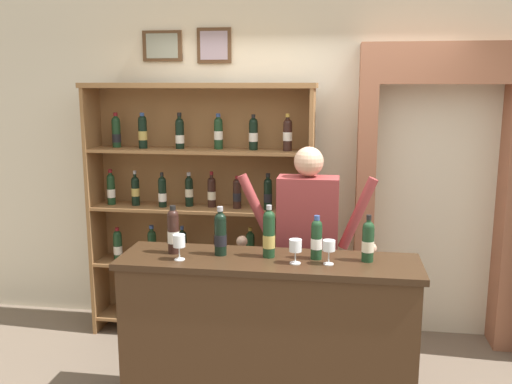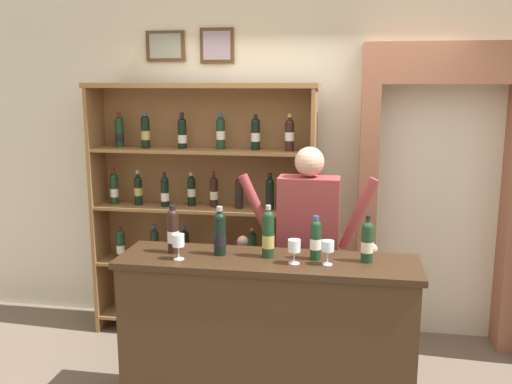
{
  "view_description": "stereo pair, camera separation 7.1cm",
  "coord_description": "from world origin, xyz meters",
  "px_view_note": "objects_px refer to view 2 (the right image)",
  "views": [
    {
      "loc": [
        0.35,
        -3.32,
        2.12
      ],
      "look_at": [
        -0.2,
        0.27,
        1.41
      ],
      "focal_mm": 39.79,
      "sensor_mm": 36.0,
      "label": 1
    },
    {
      "loc": [
        0.42,
        -3.31,
        2.12
      ],
      "look_at": [
        -0.2,
        0.27,
        1.41
      ],
      "focal_mm": 39.79,
      "sensor_mm": 36.0,
      "label": 2
    }
  ],
  "objects_px": {
    "wine_shelf": "(204,204)",
    "tasting_bottle_prosecco": "(316,239)",
    "tasting_bottle_vin_santo": "(220,233)",
    "wine_glass_left": "(294,247)",
    "wine_glass_center": "(178,241)",
    "tasting_bottle_grappa": "(173,230)",
    "tasting_bottle_brunello": "(367,241)",
    "tasting_counter": "(267,338)",
    "tasting_bottle_riserva": "(268,234)",
    "shopkeeper": "(308,238)",
    "wine_glass_spare": "(328,247)"
  },
  "relations": [
    {
      "from": "wine_shelf",
      "to": "tasting_bottle_prosecco",
      "type": "distance_m",
      "value": 1.49
    },
    {
      "from": "tasting_bottle_vin_santo",
      "to": "wine_glass_left",
      "type": "height_order",
      "value": "tasting_bottle_vin_santo"
    },
    {
      "from": "wine_glass_center",
      "to": "tasting_bottle_grappa",
      "type": "bearing_deg",
      "value": 119.89
    },
    {
      "from": "tasting_bottle_grappa",
      "to": "tasting_bottle_brunello",
      "type": "bearing_deg",
      "value": 0.7
    },
    {
      "from": "tasting_bottle_grappa",
      "to": "wine_glass_center",
      "type": "height_order",
      "value": "tasting_bottle_grappa"
    },
    {
      "from": "tasting_counter",
      "to": "tasting_bottle_riserva",
      "type": "bearing_deg",
      "value": 92.13
    },
    {
      "from": "shopkeeper",
      "to": "wine_glass_center",
      "type": "bearing_deg",
      "value": -139.95
    },
    {
      "from": "tasting_bottle_grappa",
      "to": "tasting_bottle_prosecco",
      "type": "xyz_separation_m",
      "value": [
        0.9,
        0.01,
        -0.02
      ]
    },
    {
      "from": "wine_shelf",
      "to": "shopkeeper",
      "type": "bearing_deg",
      "value": -34.0
    },
    {
      "from": "tasting_bottle_riserva",
      "to": "shopkeeper",
      "type": "bearing_deg",
      "value": 66.56
    },
    {
      "from": "wine_glass_center",
      "to": "shopkeeper",
      "type": "bearing_deg",
      "value": 40.05
    },
    {
      "from": "tasting_bottle_brunello",
      "to": "wine_shelf",
      "type": "bearing_deg",
      "value": 140.01
    },
    {
      "from": "tasting_bottle_grappa",
      "to": "tasting_bottle_riserva",
      "type": "height_order",
      "value": "tasting_bottle_riserva"
    },
    {
      "from": "tasting_bottle_vin_santo",
      "to": "tasting_bottle_prosecco",
      "type": "xyz_separation_m",
      "value": [
        0.6,
        0.01,
        -0.01
      ]
    },
    {
      "from": "tasting_bottle_brunello",
      "to": "wine_glass_center",
      "type": "relative_size",
      "value": 1.81
    },
    {
      "from": "tasting_bottle_vin_santo",
      "to": "tasting_bottle_brunello",
      "type": "bearing_deg",
      "value": 0.4
    },
    {
      "from": "wine_shelf",
      "to": "tasting_bottle_riserva",
      "type": "relative_size",
      "value": 6.38
    },
    {
      "from": "tasting_counter",
      "to": "wine_glass_center",
      "type": "bearing_deg",
      "value": -169.19
    },
    {
      "from": "tasting_bottle_vin_santo",
      "to": "wine_glass_spare",
      "type": "xyz_separation_m",
      "value": [
        0.68,
        -0.09,
        -0.03
      ]
    },
    {
      "from": "tasting_bottle_prosecco",
      "to": "tasting_bottle_brunello",
      "type": "bearing_deg",
      "value": 0.11
    },
    {
      "from": "tasting_bottle_brunello",
      "to": "wine_glass_spare",
      "type": "relative_size",
      "value": 1.94
    },
    {
      "from": "wine_shelf",
      "to": "tasting_bottle_riserva",
      "type": "distance_m",
      "value": 1.31
    },
    {
      "from": "tasting_counter",
      "to": "tasting_bottle_vin_santo",
      "type": "distance_m",
      "value": 0.73
    },
    {
      "from": "tasting_bottle_prosecco",
      "to": "wine_glass_spare",
      "type": "distance_m",
      "value": 0.12
    },
    {
      "from": "tasting_bottle_riserva",
      "to": "tasting_bottle_vin_santo",
      "type": "bearing_deg",
      "value": -179.53
    },
    {
      "from": "wine_shelf",
      "to": "tasting_bottle_riserva",
      "type": "bearing_deg",
      "value": -57.37
    },
    {
      "from": "tasting_bottle_brunello",
      "to": "wine_glass_left",
      "type": "bearing_deg",
      "value": -165.79
    },
    {
      "from": "wine_shelf",
      "to": "tasting_bottle_grappa",
      "type": "xyz_separation_m",
      "value": [
        0.1,
        -1.11,
        0.07
      ]
    },
    {
      "from": "tasting_bottle_prosecco",
      "to": "wine_glass_spare",
      "type": "relative_size",
      "value": 1.84
    },
    {
      "from": "tasting_bottle_vin_santo",
      "to": "tasting_bottle_prosecco",
      "type": "distance_m",
      "value": 0.6
    },
    {
      "from": "shopkeeper",
      "to": "tasting_bottle_grappa",
      "type": "height_order",
      "value": "shopkeeper"
    },
    {
      "from": "wine_shelf",
      "to": "tasting_bottle_brunello",
      "type": "height_order",
      "value": "wine_shelf"
    },
    {
      "from": "wine_shelf",
      "to": "shopkeeper",
      "type": "relative_size",
      "value": 1.25
    },
    {
      "from": "tasting_counter",
      "to": "shopkeeper",
      "type": "distance_m",
      "value": 0.77
    },
    {
      "from": "tasting_counter",
      "to": "tasting_bottle_vin_santo",
      "type": "bearing_deg",
      "value": 173.26
    },
    {
      "from": "shopkeeper",
      "to": "tasting_bottle_vin_santo",
      "type": "bearing_deg",
      "value": -136.69
    },
    {
      "from": "tasting_bottle_prosecco",
      "to": "tasting_bottle_brunello",
      "type": "relative_size",
      "value": 0.95
    },
    {
      "from": "tasting_bottle_grappa",
      "to": "tasting_bottle_riserva",
      "type": "xyz_separation_m",
      "value": [
        0.61,
        0.01,
        0.0
      ]
    },
    {
      "from": "tasting_counter",
      "to": "wine_glass_center",
      "type": "xyz_separation_m",
      "value": [
        -0.54,
        -0.1,
        0.64
      ]
    },
    {
      "from": "tasting_counter",
      "to": "tasting_bottle_grappa",
      "type": "height_order",
      "value": "tasting_bottle_grappa"
    },
    {
      "from": "tasting_bottle_riserva",
      "to": "wine_glass_center",
      "type": "xyz_separation_m",
      "value": [
        -0.53,
        -0.14,
        -0.04
      ]
    },
    {
      "from": "tasting_counter",
      "to": "wine_glass_left",
      "type": "bearing_deg",
      "value": -21.05
    },
    {
      "from": "tasting_counter",
      "to": "shopkeeper",
      "type": "bearing_deg",
      "value": 68.26
    },
    {
      "from": "tasting_bottle_brunello",
      "to": "tasting_bottle_prosecco",
      "type": "bearing_deg",
      "value": -179.89
    },
    {
      "from": "tasting_bottle_brunello",
      "to": "wine_glass_center",
      "type": "distance_m",
      "value": 1.15
    },
    {
      "from": "wine_shelf",
      "to": "wine_glass_center",
      "type": "bearing_deg",
      "value": -82.16
    },
    {
      "from": "tasting_bottle_grappa",
      "to": "shopkeeper",
      "type": "bearing_deg",
      "value": 31.16
    },
    {
      "from": "tasting_bottle_brunello",
      "to": "tasting_bottle_riserva",
      "type": "bearing_deg",
      "value": -179.63
    },
    {
      "from": "tasting_counter",
      "to": "wine_glass_left",
      "type": "relative_size",
      "value": 12.48
    },
    {
      "from": "tasting_counter",
      "to": "tasting_bottle_vin_santo",
      "type": "height_order",
      "value": "tasting_bottle_vin_santo"
    }
  ]
}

